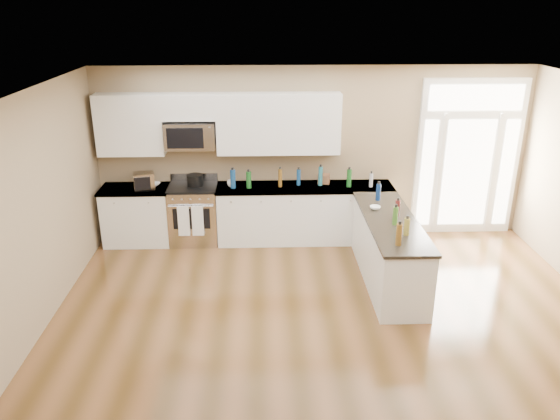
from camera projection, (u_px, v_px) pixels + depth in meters
name	position (u px, v px, depth m)	size (l,w,h in m)	color
ground	(344.00, 384.00, 5.68)	(8.00, 8.00, 0.00)	#4F3516
room_shell	(352.00, 234.00, 5.06)	(8.00, 8.00, 8.00)	#947E5E
back_cabinet_left	(138.00, 217.00, 8.87)	(1.10, 0.66, 0.94)	white
back_cabinet_right	(304.00, 215.00, 8.96)	(2.85, 0.66, 0.94)	white
peninsula_cabinet	(389.00, 252.00, 7.64)	(0.69, 2.32, 0.94)	white
upper_cabinet_left	(130.00, 125.00, 8.47)	(1.04, 0.33, 0.95)	white
upper_cabinet_right	(279.00, 124.00, 8.54)	(1.94, 0.33, 0.95)	white
upper_cabinet_short	(189.00, 107.00, 8.40)	(0.82, 0.33, 0.40)	white
microwave	(190.00, 135.00, 8.52)	(0.78, 0.41, 0.42)	silver
entry_door	(468.00, 158.00, 8.97)	(1.70, 0.10, 2.60)	white
kitchen_range	(194.00, 214.00, 8.89)	(0.77, 0.69, 1.08)	silver
stockpot	(195.00, 180.00, 8.72)	(0.26, 0.26, 0.20)	black
toaster_oven	(144.00, 181.00, 8.58)	(0.32, 0.25, 0.27)	silver
cardboard_box	(324.00, 179.00, 8.87)	(0.19, 0.14, 0.15)	brown
bowl_left	(154.00, 184.00, 8.78)	(0.18, 0.18, 0.04)	white
bowl_peninsula	(375.00, 208.00, 7.79)	(0.15, 0.15, 0.05)	white
cup_counter	(231.00, 183.00, 8.72)	(0.14, 0.14, 0.11)	white
counter_bottles	(328.00, 192.00, 8.11)	(2.41, 2.42, 0.31)	#19591E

